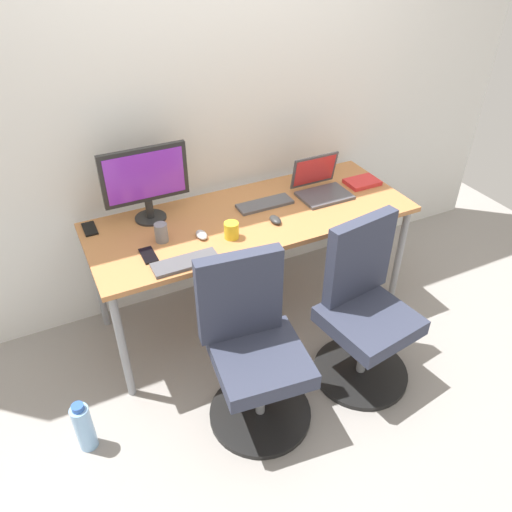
% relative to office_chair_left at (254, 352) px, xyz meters
% --- Properties ---
extents(ground_plane, '(5.28, 5.28, 0.00)m').
position_rel_office_chair_left_xyz_m(ground_plane, '(0.33, 0.70, -0.42)').
color(ground_plane, gray).
extents(back_wall, '(4.40, 0.04, 2.60)m').
position_rel_office_chair_left_xyz_m(back_wall, '(0.33, 1.14, 0.88)').
color(back_wall, white).
rests_on(back_wall, ground).
extents(desk, '(1.90, 0.73, 0.75)m').
position_rel_office_chair_left_xyz_m(desk, '(0.33, 0.70, 0.26)').
color(desk, '#B77542').
rests_on(desk, ground).
extents(office_chair_left, '(0.54, 0.54, 0.94)m').
position_rel_office_chair_left_xyz_m(office_chair_left, '(0.00, 0.00, 0.00)').
color(office_chair_left, black).
rests_on(office_chair_left, ground).
extents(office_chair_right, '(0.54, 0.54, 0.94)m').
position_rel_office_chair_left_xyz_m(office_chair_right, '(0.66, -0.00, 0.00)').
color(office_chair_right, black).
rests_on(office_chair_right, ground).
extents(water_bottle_on_floor, '(0.09, 0.09, 0.31)m').
position_rel_office_chair_left_xyz_m(water_bottle_on_floor, '(-0.85, 0.15, -0.28)').
color(water_bottle_on_floor, '#8CBFF2').
rests_on(water_bottle_on_floor, ground).
extents(desktop_monitor, '(0.48, 0.18, 0.43)m').
position_rel_office_chair_left_xyz_m(desktop_monitor, '(-0.21, 0.92, 0.57)').
color(desktop_monitor, '#262626').
rests_on(desktop_monitor, desk).
extents(open_laptop, '(0.31, 0.27, 0.22)m').
position_rel_office_chair_left_xyz_m(open_laptop, '(0.83, 0.75, 0.38)').
color(open_laptop, '#4C4C51').
rests_on(open_laptop, desk).
extents(keyboard_by_monitor, '(0.34, 0.12, 0.02)m').
position_rel_office_chair_left_xyz_m(keyboard_by_monitor, '(-0.18, 0.41, 0.33)').
color(keyboard_by_monitor, '#515156').
rests_on(keyboard_by_monitor, desk).
extents(keyboard_by_laptop, '(0.34, 0.12, 0.02)m').
position_rel_office_chair_left_xyz_m(keyboard_by_laptop, '(0.45, 0.77, 0.33)').
color(keyboard_by_laptop, '#515156').
rests_on(keyboard_by_laptop, desk).
extents(mouse_by_monitor, '(0.06, 0.10, 0.03)m').
position_rel_office_chair_left_xyz_m(mouse_by_monitor, '(-0.02, 0.61, 0.34)').
color(mouse_by_monitor, '#B7B7B7').
rests_on(mouse_by_monitor, desk).
extents(mouse_by_laptop, '(0.06, 0.10, 0.03)m').
position_rel_office_chair_left_xyz_m(mouse_by_laptop, '(0.42, 0.57, 0.34)').
color(mouse_by_laptop, '#2D2D2D').
rests_on(mouse_by_laptop, desk).
extents(coffee_mug, '(0.08, 0.08, 0.09)m').
position_rel_office_chair_left_xyz_m(coffee_mug, '(0.13, 0.53, 0.37)').
color(coffee_mug, yellow).
rests_on(coffee_mug, desk).
extents(pen_cup, '(0.07, 0.07, 0.10)m').
position_rel_office_chair_left_xyz_m(pen_cup, '(-0.22, 0.67, 0.38)').
color(pen_cup, slate).
rests_on(pen_cup, desk).
extents(phone_near_monitor, '(0.07, 0.14, 0.01)m').
position_rel_office_chair_left_xyz_m(phone_near_monitor, '(-0.33, 0.56, 0.33)').
color(phone_near_monitor, black).
rests_on(phone_near_monitor, desk).
extents(phone_near_laptop, '(0.07, 0.14, 0.01)m').
position_rel_office_chair_left_xyz_m(phone_near_laptop, '(-0.55, 0.95, 0.33)').
color(phone_near_laptop, black).
rests_on(phone_near_laptop, desk).
extents(notebook, '(0.21, 0.15, 0.03)m').
position_rel_office_chair_left_xyz_m(notebook, '(1.14, 0.74, 0.34)').
color(notebook, red).
rests_on(notebook, desk).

